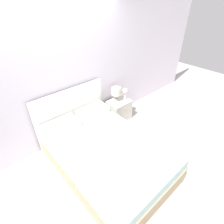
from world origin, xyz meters
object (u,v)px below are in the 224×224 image
(nightstand, at_px, (119,110))
(table_lamp, at_px, (116,92))
(bed, at_px, (104,152))
(flower_vase, at_px, (125,92))

(nightstand, bearing_deg, table_lamp, 119.44)
(bed, relative_size, flower_vase, 7.86)
(bed, relative_size, table_lamp, 6.68)
(bed, height_order, table_lamp, bed)
(nightstand, bearing_deg, flower_vase, -4.89)
(bed, height_order, nightstand, bed)
(nightstand, relative_size, table_lamp, 1.57)
(nightstand, height_order, flower_vase, flower_vase)
(bed, bearing_deg, table_lamp, 38.30)
(flower_vase, bearing_deg, nightstand, 175.11)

